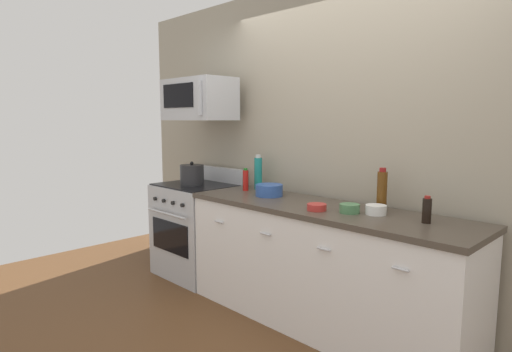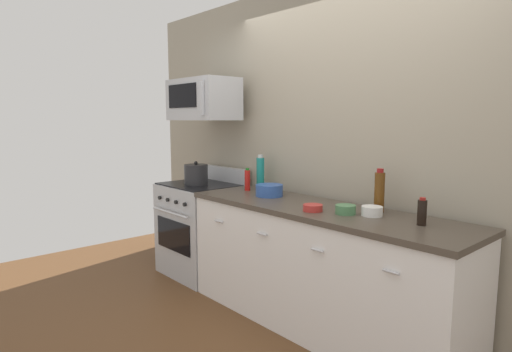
{
  "view_description": "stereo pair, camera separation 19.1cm",
  "coord_description": "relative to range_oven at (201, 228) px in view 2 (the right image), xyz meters",
  "views": [
    {
      "loc": [
        1.86,
        -2.53,
        1.56
      ],
      "look_at": [
        -0.63,
        -0.05,
        1.09
      ],
      "focal_mm": 30.07,
      "sensor_mm": 36.0,
      "label": 1
    },
    {
      "loc": [
        2.0,
        -2.4,
        1.56
      ],
      "look_at": [
        -0.63,
        -0.05,
        1.09
      ],
      "focal_mm": 30.07,
      "sensor_mm": 36.0,
      "label": 2
    }
  ],
  "objects": [
    {
      "name": "bottle_wine_amber",
      "position": [
        1.91,
        0.18,
        0.59
      ],
      "size": [
        0.07,
        0.07,
        0.3
      ],
      "color": "#59330F",
      "rests_on": "countertop_slab"
    },
    {
      "name": "stockpot",
      "position": [
        0.0,
        -0.05,
        0.55
      ],
      "size": [
        0.23,
        0.23,
        0.23
      ],
      "color": "#262628",
      "rests_on": "range_oven"
    },
    {
      "name": "ground_plane",
      "position": [
        1.52,
        -0.0,
        -0.47
      ],
      "size": [
        6.46,
        6.46,
        0.0
      ],
      "primitive_type": "plane",
      "color": "brown"
    },
    {
      "name": "bottle_soy_sauce_dark",
      "position": [
        2.29,
        0.05,
        0.53
      ],
      "size": [
        0.06,
        0.06,
        0.17
      ],
      "color": "black",
      "rests_on": "countertop_slab"
    },
    {
      "name": "bottle_sparkling_teal",
      "position": [
        0.64,
        0.22,
        0.6
      ],
      "size": [
        0.07,
        0.07,
        0.32
      ],
      "color": "#197F7A",
      "rests_on": "countertop_slab"
    },
    {
      "name": "range_oven",
      "position": [
        0.0,
        0.0,
        0.0
      ],
      "size": [
        0.76,
        0.69,
        1.07
      ],
      "color": "#B7BABF",
      "rests_on": "ground_plane"
    },
    {
      "name": "bowl_red_small",
      "position": [
        1.58,
        -0.14,
        0.48
      ],
      "size": [
        0.14,
        0.14,
        0.05
      ],
      "color": "#B72D28",
      "rests_on": "countertop_slab"
    },
    {
      "name": "microwave",
      "position": [
        0.0,
        0.04,
        1.28
      ],
      "size": [
        0.74,
        0.44,
        0.4
      ],
      "color": "#B7BABF"
    },
    {
      "name": "counter_unit",
      "position": [
        1.52,
        -0.0,
        -0.01
      ],
      "size": [
        2.29,
        0.66,
        0.92
      ],
      "color": "white",
      "rests_on": "ground_plane"
    },
    {
      "name": "back_wall",
      "position": [
        1.52,
        0.41,
        0.88
      ],
      "size": [
        5.38,
        0.1,
        2.7
      ],
      "primitive_type": "cube",
      "color": "#9E937F",
      "rests_on": "ground_plane"
    },
    {
      "name": "bottle_hot_sauce_red",
      "position": [
        0.61,
        0.09,
        0.55
      ],
      "size": [
        0.05,
        0.05,
        0.2
      ],
      "color": "#B21914",
      "rests_on": "countertop_slab"
    },
    {
      "name": "bowl_white_ceramic",
      "position": [
        1.95,
        0.04,
        0.48
      ],
      "size": [
        0.14,
        0.14,
        0.06
      ],
      "color": "white",
      "rests_on": "countertop_slab"
    },
    {
      "name": "bowl_blue_mixing",
      "position": [
        0.95,
        0.04,
        0.5
      ],
      "size": [
        0.23,
        0.23,
        0.1
      ],
      "color": "#2D519E",
      "rests_on": "countertop_slab"
    },
    {
      "name": "bowl_green_glaze",
      "position": [
        1.79,
        -0.04,
        0.48
      ],
      "size": [
        0.14,
        0.14,
        0.06
      ],
      "color": "#477A4C",
      "rests_on": "countertop_slab"
    }
  ]
}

